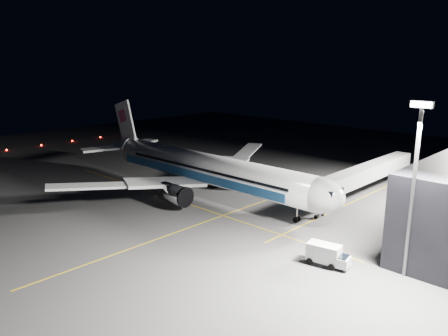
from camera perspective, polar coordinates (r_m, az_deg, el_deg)
The scene contains 13 objects.
ground at distance 83.32m, azimuth -2.23°, elevation -3.58°, with size 200.00×200.00×0.00m, color #4C4C4F.
guide_line_main at distance 76.78m, azimuth 2.98°, elevation -5.12°, with size 0.25×80.00×0.01m, color gold.
guide_line_cross at distance 79.48m, azimuth -5.35°, elevation -4.50°, with size 70.00×0.25×0.01m, color gold.
guide_line_side at distance 78.12m, azimuth 14.56°, elevation -5.22°, with size 0.25×40.00×0.01m, color gold.
airliner at distance 82.69m, azimuth -2.78°, elevation -0.01°, with size 61.48×54.22×16.64m.
jet_bridge at distance 83.73m, azimuth 17.48°, elevation -0.88°, with size 3.60×34.40×6.30m.
floodlight_mast_south at distance 53.52m, azimuth 23.63°, elevation -0.87°, with size 2.40×0.67×20.70m.
taxiway_lights at distance 142.75m, azimuth -22.76°, elevation 2.76°, with size 0.44×60.44×0.44m.
service_truck at distance 56.84m, azimuth 13.38°, elevation -10.93°, with size 5.55×3.03×2.69m.
baggage_tug at distance 92.15m, azimuth -0.08°, elevation -1.32°, with size 2.88×2.50×1.82m.
safety_cone_a at distance 87.61m, azimuth -1.48°, elevation -2.49°, with size 0.42×0.42×0.63m, color orange.
safety_cone_b at distance 92.95m, azimuth 0.26°, elevation -1.56°, with size 0.35×0.35×0.52m, color orange.
safety_cone_c at distance 84.56m, azimuth 2.58°, elevation -3.11°, with size 0.39×0.39×0.59m, color orange.
Camera 1 is at (57.38, -55.08, 24.83)m, focal length 35.00 mm.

